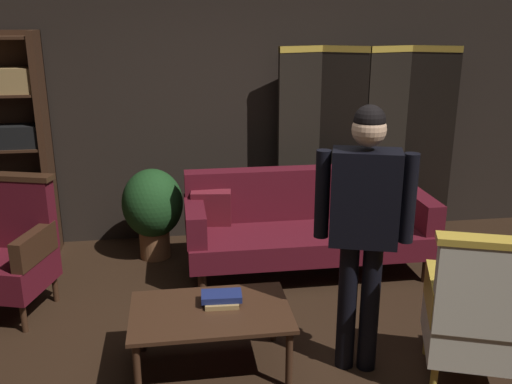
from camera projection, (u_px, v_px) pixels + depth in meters
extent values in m
plane|color=black|center=(274.00, 370.00, 3.64)|extent=(10.00, 10.00, 0.00)
cube|color=black|center=(231.00, 98.00, 5.52)|extent=(7.20, 0.10, 2.80)
cube|color=black|center=(299.00, 146.00, 5.53)|extent=(0.45, 0.16, 1.90)
cube|color=gold|center=(301.00, 49.00, 5.25)|extent=(0.45, 0.17, 0.06)
cube|color=black|center=(342.00, 145.00, 5.54)|extent=(0.42, 0.25, 1.90)
cube|color=gold|center=(346.00, 49.00, 5.26)|extent=(0.42, 0.26, 0.06)
cube|color=black|center=(385.00, 145.00, 5.55)|extent=(0.45, 0.14, 1.90)
cube|color=gold|center=(392.00, 49.00, 5.27)|extent=(0.46, 0.15, 0.06)
cube|color=black|center=(429.00, 145.00, 5.57)|extent=(0.43, 0.23, 1.90)
cube|color=gold|center=(438.00, 49.00, 5.29)|extent=(0.43, 0.24, 0.06)
cube|color=#382114|center=(46.00, 147.00, 5.14)|extent=(0.06, 0.32, 2.05)
cube|color=#382114|center=(2.00, 145.00, 5.22)|extent=(0.90, 0.02, 2.05)
cube|color=#382114|center=(11.00, 248.00, 5.38)|extent=(0.86, 0.30, 0.02)
cube|color=#382114|center=(5.00, 200.00, 5.23)|extent=(0.86, 0.30, 0.02)
cube|color=black|center=(2.00, 189.00, 5.18)|extent=(0.78, 0.22, 0.19)
cylinder|color=#382114|center=(202.00, 284.00, 4.54)|extent=(0.07, 0.07, 0.22)
cylinder|color=#382114|center=(426.00, 269.00, 4.80)|extent=(0.07, 0.07, 0.22)
cylinder|color=#382114|center=(198.00, 254.00, 5.10)|extent=(0.07, 0.07, 0.22)
cylinder|color=#382114|center=(399.00, 242.00, 5.37)|extent=(0.07, 0.07, 0.22)
cube|color=#4C0F19|center=(310.00, 239.00, 4.89)|extent=(2.10, 0.76, 0.20)
cube|color=#4C0F19|center=(302.00, 192.00, 5.08)|extent=(2.10, 0.18, 0.46)
cube|color=#4C0F19|center=(195.00, 220.00, 4.68)|extent=(0.16, 0.68, 0.26)
cube|color=#4C0F19|center=(419.00, 209.00, 4.96)|extent=(0.16, 0.68, 0.26)
cube|color=maroon|center=(211.00, 209.00, 4.89)|extent=(0.36, 0.19, 0.35)
cube|color=beige|center=(394.00, 200.00, 5.12)|extent=(0.36, 0.22, 0.35)
cylinder|color=#382114|center=(137.00, 373.00, 3.28)|extent=(0.04, 0.04, 0.39)
cylinder|color=#382114|center=(289.00, 360.00, 3.41)|extent=(0.04, 0.04, 0.39)
cylinder|color=#382114|center=(141.00, 324.00, 3.79)|extent=(0.04, 0.04, 0.39)
cylinder|color=#382114|center=(273.00, 314.00, 3.92)|extent=(0.04, 0.04, 0.39)
cube|color=#382114|center=(211.00, 312.00, 3.54)|extent=(1.00, 0.64, 0.03)
cylinder|color=gold|center=(500.00, 347.00, 3.69)|extent=(0.04, 0.04, 0.22)
cylinder|color=gold|center=(427.00, 339.00, 3.78)|extent=(0.04, 0.04, 0.22)
cylinder|color=gold|center=(434.00, 381.00, 3.35)|extent=(0.04, 0.04, 0.22)
cube|color=beige|center=(473.00, 331.00, 3.45)|extent=(0.72, 0.72, 0.24)
cube|color=beige|center=(488.00, 291.00, 3.12)|extent=(0.57, 0.30, 0.54)
cube|color=gold|center=(494.00, 242.00, 3.03)|extent=(0.61, 0.33, 0.04)
cube|color=gold|center=(436.00, 293.00, 3.43)|extent=(0.25, 0.50, 0.22)
cylinder|color=#382114|center=(24.00, 318.00, 4.04)|extent=(0.04, 0.04, 0.22)
cylinder|color=#382114|center=(2.00, 284.00, 4.54)|extent=(0.04, 0.04, 0.22)
cylinder|color=#382114|center=(55.00, 288.00, 4.48)|extent=(0.04, 0.04, 0.22)
cube|color=#4C0F19|center=(8.00, 273.00, 4.22)|extent=(0.70, 0.70, 0.24)
cube|color=#4C0F19|center=(19.00, 213.00, 4.32)|extent=(0.57, 0.28, 0.54)
cube|color=#382114|center=(14.00, 177.00, 4.23)|extent=(0.61, 0.30, 0.04)
cube|color=#382114|center=(34.00, 246.00, 4.12)|extent=(0.24, 0.50, 0.22)
cylinder|color=black|center=(370.00, 308.00, 3.54)|extent=(0.12, 0.12, 0.86)
cylinder|color=black|center=(347.00, 306.00, 3.56)|extent=(0.12, 0.12, 0.86)
cube|color=maroon|center=(362.00, 237.00, 3.41)|extent=(0.35, 0.25, 0.09)
cube|color=black|center=(365.00, 198.00, 3.33)|extent=(0.44, 0.32, 0.58)
cube|color=white|center=(365.00, 188.00, 3.43)|extent=(0.14, 0.05, 0.41)
cube|color=maroon|center=(367.00, 151.00, 3.36)|extent=(0.09, 0.05, 0.04)
cylinder|color=black|center=(409.00, 199.00, 3.29)|extent=(0.09, 0.09, 0.54)
cylinder|color=black|center=(322.00, 194.00, 3.37)|extent=(0.09, 0.09, 0.54)
sphere|color=tan|center=(369.00, 129.00, 3.21)|extent=(0.20, 0.20, 0.20)
sphere|color=black|center=(370.00, 121.00, 3.19)|extent=(0.18, 0.18, 0.18)
cylinder|color=brown|center=(155.00, 243.00, 5.29)|extent=(0.28, 0.28, 0.28)
ellipsoid|color=#193D19|center=(153.00, 203.00, 5.17)|extent=(0.55, 0.55, 0.64)
cube|color=#9E7A47|center=(222.00, 301.00, 3.61)|extent=(0.22, 0.20, 0.03)
cube|color=navy|center=(222.00, 296.00, 3.60)|extent=(0.26, 0.16, 0.04)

